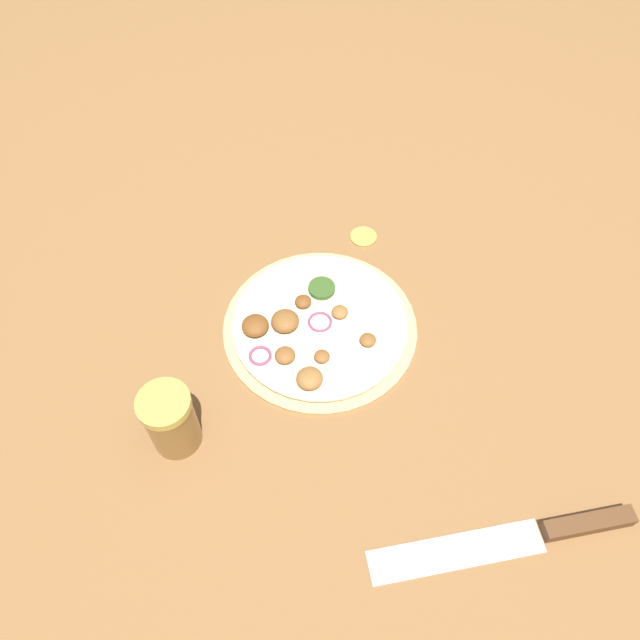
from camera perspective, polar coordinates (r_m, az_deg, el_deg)
name	(u,v)px	position (r m, az deg, el deg)	size (l,w,h in m)	color
ground_plane	(320,328)	(0.86, 0.00, -0.74)	(3.00, 3.00, 0.00)	olive
pizza	(317,326)	(0.85, -0.27, -0.57)	(0.27, 0.27, 0.03)	#D6B77A
knife	(546,532)	(0.77, 19.94, -17.79)	(0.11, 0.30, 0.02)	silver
spice_jar	(171,420)	(0.75, -13.49, -8.90)	(0.06, 0.06, 0.10)	olive
loose_cap	(363,236)	(0.96, 4.00, 7.67)	(0.04, 0.04, 0.01)	gold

